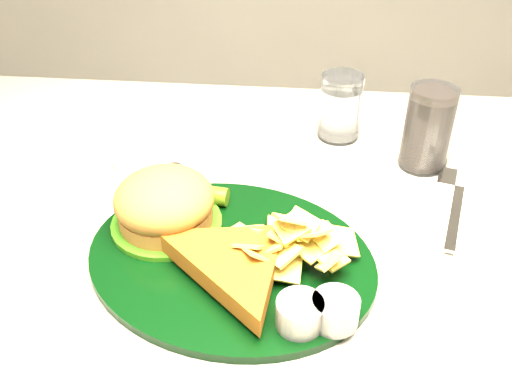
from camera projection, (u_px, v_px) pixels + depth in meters
dinner_plate at (230, 236)px, 0.65m from camera, size 0.42×0.38×0.08m
water_glass at (340, 107)px, 0.89m from camera, size 0.08×0.08×0.10m
cola_glass at (428, 129)px, 0.81m from camera, size 0.09×0.09×0.12m
fork_napkin at (453, 212)px, 0.74m from camera, size 0.19×0.22×0.01m
spoon at (170, 199)px, 0.77m from camera, size 0.11×0.14×0.01m
ramekin at (126, 161)px, 0.83m from camera, size 0.04×0.04×0.02m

